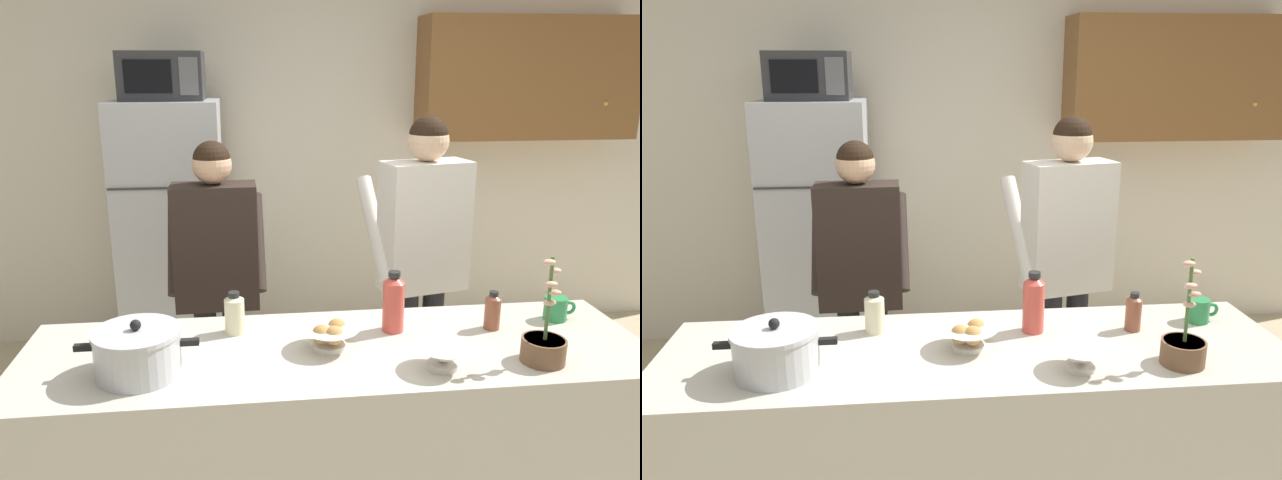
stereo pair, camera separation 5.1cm
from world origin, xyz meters
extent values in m
cube|color=silver|center=(0.00, 2.30, 1.30)|extent=(6.00, 0.12, 2.60)
cube|color=brown|center=(1.60, 2.07, 1.82)|extent=(1.47, 0.34, 0.80)
sphere|color=gold|center=(2.08, 1.90, 1.66)|extent=(0.03, 0.03, 0.03)
cube|color=beige|center=(0.00, 0.00, 0.46)|extent=(2.27, 0.68, 0.92)
cube|color=#B7BABF|center=(-0.79, 1.85, 0.85)|extent=(0.64, 0.64, 1.71)
cube|color=#333333|center=(-0.79, 1.53, 1.23)|extent=(0.63, 0.01, 0.01)
cylinder|color=#B2B2B7|center=(-0.61, 1.50, 0.77)|extent=(0.02, 0.02, 0.77)
cube|color=#2D2D30|center=(-0.79, 1.83, 1.85)|extent=(0.48, 0.36, 0.28)
cube|color=black|center=(-0.85, 1.65, 1.85)|extent=(0.26, 0.01, 0.18)
cube|color=#59595B|center=(-0.62, 1.65, 1.85)|extent=(0.11, 0.01, 0.21)
cylinder|color=black|center=(-0.40, 0.86, 0.38)|extent=(0.11, 0.11, 0.76)
cylinder|color=black|center=(-0.54, 0.86, 0.38)|extent=(0.11, 0.11, 0.76)
cube|color=#2D231E|center=(-0.47, 0.86, 1.07)|extent=(0.40, 0.21, 0.61)
sphere|color=#D8A884|center=(-0.47, 0.86, 1.46)|extent=(0.18, 0.18, 0.18)
sphere|color=black|center=(-0.47, 0.86, 1.49)|extent=(0.18, 0.18, 0.18)
cylinder|color=#2D231E|center=(-0.27, 0.98, 1.05)|extent=(0.09, 0.36, 0.47)
cylinder|color=#2D231E|center=(-0.67, 0.97, 1.05)|extent=(0.09, 0.36, 0.47)
cylinder|color=black|center=(0.63, 0.86, 0.41)|extent=(0.11, 0.11, 0.82)
cylinder|color=black|center=(0.48, 0.82, 0.41)|extent=(0.11, 0.11, 0.82)
cube|color=white|center=(0.55, 0.84, 1.14)|extent=(0.46, 0.29, 0.65)
sphere|color=beige|center=(0.55, 0.84, 1.56)|extent=(0.20, 0.20, 0.20)
sphere|color=black|center=(0.55, 0.84, 1.58)|extent=(0.19, 0.19, 0.19)
cylinder|color=white|center=(0.74, 1.00, 1.12)|extent=(0.16, 0.39, 0.50)
cylinder|color=white|center=(0.32, 0.91, 1.12)|extent=(0.16, 0.39, 0.50)
cylinder|color=silver|center=(-0.68, -0.11, 0.99)|extent=(0.28, 0.28, 0.14)
cylinder|color=silver|center=(-0.68, -0.11, 1.07)|extent=(0.29, 0.29, 0.02)
sphere|color=black|center=(-0.68, -0.11, 1.09)|extent=(0.04, 0.04, 0.04)
cube|color=black|center=(-0.85, -0.11, 1.03)|extent=(0.06, 0.02, 0.02)
cube|color=black|center=(-0.51, -0.11, 1.03)|extent=(0.06, 0.02, 0.02)
cylinder|color=#2D8C4C|center=(0.90, 0.15, 0.97)|extent=(0.09, 0.09, 0.10)
torus|color=#2D8C4C|center=(0.96, 0.15, 0.97)|extent=(0.06, 0.01, 0.06)
cylinder|color=white|center=(-0.03, 0.00, 0.93)|extent=(0.12, 0.12, 0.02)
cone|color=white|center=(-0.03, 0.00, 0.97)|extent=(0.21, 0.21, 0.06)
sphere|color=tan|center=(-0.06, -0.02, 0.98)|extent=(0.07, 0.07, 0.07)
sphere|color=tan|center=(0.00, 0.03, 0.98)|extent=(0.07, 0.07, 0.07)
sphere|color=tan|center=(-0.02, -0.03, 0.98)|extent=(0.07, 0.07, 0.07)
cylinder|color=white|center=(0.33, -0.19, 0.93)|extent=(0.10, 0.10, 0.02)
cone|color=white|center=(0.33, -0.19, 0.97)|extent=(0.19, 0.19, 0.06)
cylinder|color=brown|center=(0.62, 0.10, 0.98)|extent=(0.06, 0.06, 0.12)
cone|color=brown|center=(0.62, 0.10, 1.05)|extent=(0.06, 0.06, 0.02)
cylinder|color=#262626|center=(0.62, 0.10, 1.06)|extent=(0.03, 0.03, 0.02)
cylinder|color=beige|center=(-0.37, 0.18, 0.99)|extent=(0.08, 0.08, 0.14)
cone|color=beige|center=(-0.37, 0.18, 1.07)|extent=(0.08, 0.08, 0.02)
cylinder|color=#262626|center=(-0.37, 0.18, 1.07)|extent=(0.04, 0.04, 0.02)
cylinder|color=#D84C3F|center=(0.23, 0.12, 1.02)|extent=(0.08, 0.08, 0.20)
cone|color=#D84C3F|center=(0.23, 0.12, 1.13)|extent=(0.08, 0.08, 0.03)
cylinder|color=#262626|center=(0.23, 0.12, 1.15)|extent=(0.05, 0.05, 0.02)
cylinder|color=brown|center=(0.68, -0.19, 0.96)|extent=(0.15, 0.15, 0.09)
cylinder|color=#38281E|center=(0.68, -0.19, 1.00)|extent=(0.14, 0.13, 0.01)
cylinder|color=#4C7238|center=(0.68, -0.19, 1.15)|extent=(0.01, 0.02, 0.29)
ellipsoid|color=#D8A58C|center=(0.69, -0.19, 1.14)|extent=(0.04, 0.03, 0.02)
ellipsoid|color=#D8A58C|center=(0.70, -0.19, 1.17)|extent=(0.04, 0.03, 0.02)
ellipsoid|color=#D8A58C|center=(0.68, -0.21, 1.21)|extent=(0.04, 0.03, 0.02)
ellipsoid|color=#D8A58C|center=(0.70, -0.18, 1.25)|extent=(0.04, 0.03, 0.02)
ellipsoid|color=#D8A58C|center=(0.67, -0.20, 1.28)|extent=(0.04, 0.03, 0.02)
camera|label=1|loc=(-0.30, -1.98, 1.90)|focal=34.10mm
camera|label=2|loc=(-0.25, -1.99, 1.90)|focal=34.10mm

